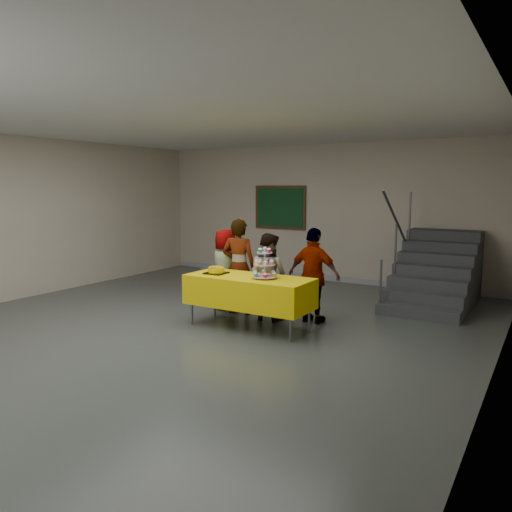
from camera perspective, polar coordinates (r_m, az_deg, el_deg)
The scene contains 10 objects.
room_shell at distance 6.89m, azimuth -9.69°, elevation 8.29°, with size 10.00×10.04×3.02m.
bake_table at distance 7.34m, azimuth -0.81°, elevation -4.01°, with size 1.88×0.78×0.77m.
cupcake_stand at distance 7.13m, azimuth 1.00°, elevation -1.20°, with size 0.38×0.38×0.44m.
bear_cake at distance 7.57m, azimuth -4.58°, elevation -1.57°, with size 0.32×0.36×0.12m.
schoolchild_a at distance 8.48m, azimuth -3.52°, elevation -1.53°, with size 0.67×0.43×1.37m, color slate.
schoolchild_b at distance 8.16m, azimuth -1.98°, elevation -1.19°, with size 0.57×0.37×1.56m, color slate.
schoolchild_c at distance 7.79m, azimuth 1.39°, elevation -2.37°, with size 0.66×0.52×1.36m, color #5C5C65.
schoolchild_d at distance 7.64m, azimuth 6.63°, elevation -2.25°, with size 0.86×0.36×1.46m, color slate.
staircase at distance 9.63m, azimuth 19.98°, elevation -2.03°, with size 1.30×2.40×2.04m.
noticeboard at distance 11.56m, azimuth 2.76°, elevation 5.57°, with size 1.30×0.05×1.00m.
Camera 1 is at (4.50, -5.20, 2.07)m, focal length 35.00 mm.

